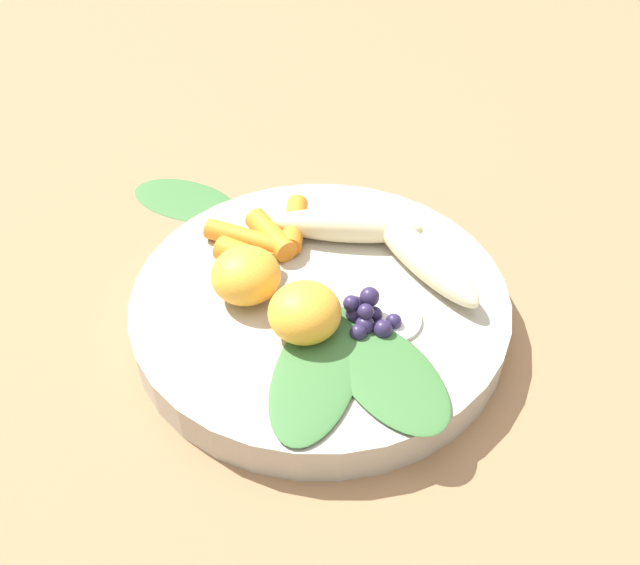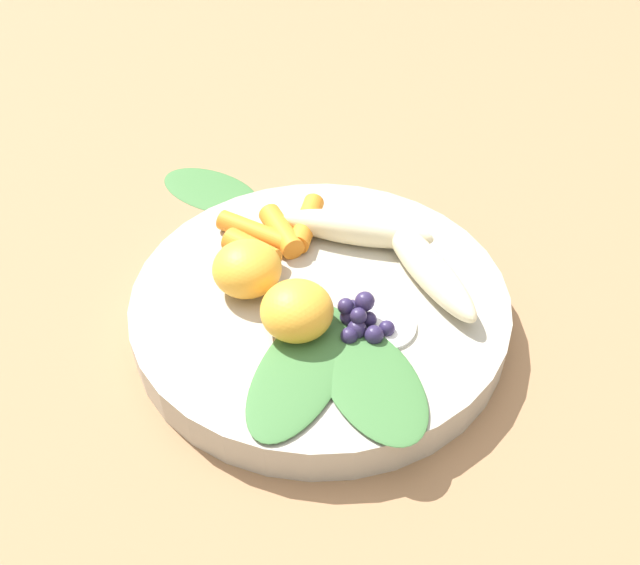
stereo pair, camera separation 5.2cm
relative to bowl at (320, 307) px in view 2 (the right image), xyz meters
name	(u,v)px [view 2 (the right image)]	position (x,y,z in m)	size (l,w,h in m)	color
ground_plane	(320,320)	(0.00, 0.00, -0.02)	(2.40, 2.40, 0.00)	#99704C
bowl	(320,307)	(0.00, 0.00, 0.00)	(0.29, 0.29, 0.03)	#B2AD9E
banana_peeled_left	(357,229)	(-0.06, 0.04, 0.03)	(0.12, 0.03, 0.03)	beige
banana_peeled_right	(429,271)	(0.00, 0.08, 0.03)	(0.12, 0.03, 0.03)	beige
orange_segment_near	(297,311)	(0.04, -0.02, 0.03)	(0.05, 0.05, 0.04)	#F4A833
orange_segment_far	(247,269)	(-0.01, -0.05, 0.03)	(0.05, 0.05, 0.04)	#F4A833
carrot_front	(307,223)	(-0.08, 0.00, 0.02)	(0.02, 0.02, 0.06)	orange
carrot_mid_left	(281,231)	(-0.07, -0.02, 0.02)	(0.02, 0.02, 0.05)	orange
carrot_mid_right	(254,232)	(-0.07, -0.04, 0.02)	(0.02, 0.02, 0.06)	orange
carrot_rear	(252,250)	(-0.05, -0.05, 0.03)	(0.02, 0.02, 0.05)	orange
blueberry_pile	(360,319)	(0.04, 0.02, 0.02)	(0.04, 0.04, 0.03)	#2D234C
coconut_shred_patch	(383,325)	(0.04, 0.04, 0.02)	(0.05, 0.05, 0.00)	white
kale_leaf_left	(301,369)	(0.07, -0.02, 0.02)	(0.13, 0.06, 0.01)	#3D7038
kale_leaf_right	(371,380)	(0.09, 0.02, 0.02)	(0.11, 0.06, 0.01)	#3D7038
kale_leaf_stray	(210,188)	(-0.19, -0.08, -0.01)	(0.11, 0.06, 0.01)	#3D7038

